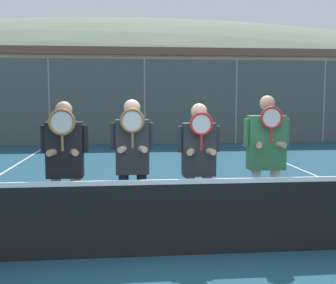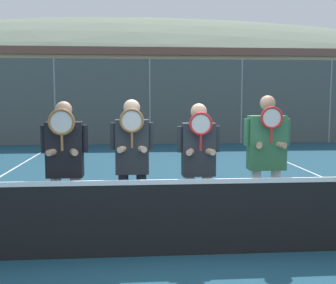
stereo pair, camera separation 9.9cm
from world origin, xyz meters
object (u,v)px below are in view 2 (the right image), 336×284
at_px(player_center_left, 132,158).
at_px(car_center, 230,119).
at_px(player_center_right, 198,161).
at_px(player_rightmost, 267,154).
at_px(car_left_of_center, 110,117).
at_px(player_leftmost, 65,161).

xyz_separation_m(player_center_left, car_center, (4.35, 13.49, -0.20)).
bearing_deg(player_center_right, player_center_left, 175.06).
xyz_separation_m(player_center_right, player_rightmost, (0.91, 0.10, 0.06)).
bearing_deg(car_left_of_center, player_center_right, -81.96).
distance_m(player_leftmost, player_rightmost, 2.58).
xyz_separation_m(player_center_left, player_rightmost, (1.75, 0.02, 0.03)).
relative_size(car_left_of_center, car_center, 1.07).
bearing_deg(player_rightmost, player_center_left, -179.19).
bearing_deg(car_left_of_center, player_center_left, -85.46).
distance_m(player_rightmost, car_left_of_center, 13.65).
distance_m(player_leftmost, car_left_of_center, 13.49).
bearing_deg(player_center_left, player_rightmost, 0.81).
bearing_deg(player_rightmost, car_center, 79.09).
xyz_separation_m(player_leftmost, car_left_of_center, (-0.24, 13.49, -0.11)).
bearing_deg(car_center, car_left_of_center, -178.85).
bearing_deg(player_center_left, player_center_right, -4.94).
bearing_deg(player_rightmost, player_center_right, -173.92).
xyz_separation_m(player_center_left, car_left_of_center, (-1.06, 13.38, -0.12)).
bearing_deg(car_left_of_center, player_rightmost, -78.10).
bearing_deg(car_left_of_center, car_center, 1.15).
bearing_deg(car_center, player_center_right, -104.50).
distance_m(player_leftmost, car_center, 14.55).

